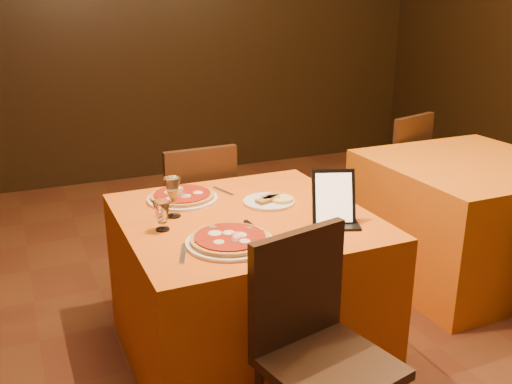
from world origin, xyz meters
name	(u,v)px	position (x,y,z in m)	size (l,w,h in m)	color
wall_back	(130,31)	(0.00, 3.50, 1.40)	(6.00, 0.01, 2.80)	black
main_table	(245,287)	(-0.18, 0.34, 0.38)	(1.10, 1.10, 0.75)	#CF580D
side_table	(466,219)	(1.43, 0.60, 0.38)	(1.10, 1.10, 0.75)	#D1630D
chair_main_near	(330,366)	(-0.18, -0.45, 0.46)	(0.38, 0.38, 0.91)	black
chair_main_far	(192,215)	(-0.18, 1.17, 0.46)	(0.46, 0.46, 0.91)	black
chair_side_far	(388,172)	(1.43, 1.43, 0.46)	(0.45, 0.45, 0.91)	black
pizza_near	(230,241)	(-0.36, 0.06, 0.77)	(0.36, 0.36, 0.03)	white
pizza_far	(182,197)	(-0.39, 0.64, 0.77)	(0.35, 0.35, 0.03)	white
cutlet_dish	(269,201)	(-0.01, 0.43, 0.76)	(0.25, 0.25, 0.03)	white
wine_glass	(173,197)	(-0.49, 0.45, 0.84)	(0.07, 0.07, 0.19)	#CCBF74
water_glass	(162,216)	(-0.57, 0.31, 0.81)	(0.06, 0.06, 0.13)	white
tablet	(334,197)	(0.14, 0.09, 0.87)	(0.19, 0.02, 0.24)	black
knife	(258,232)	(-0.21, 0.11, 0.75)	(0.21, 0.02, 0.01)	silver
fork_near	(183,253)	(-0.56, 0.04, 0.75)	(0.18, 0.02, 0.01)	#A6A5AB
fork_far	(223,191)	(-0.16, 0.68, 0.75)	(0.17, 0.02, 0.01)	#B6B6BD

